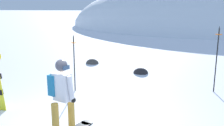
% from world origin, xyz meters
% --- Properties ---
extents(ridge_peak_main, '(37.26, 33.54, 12.81)m').
position_xyz_m(ridge_peak_main, '(3.78, 34.54, 0.00)').
color(ridge_peak_main, white).
rests_on(ridge_peak_main, ground).
extents(snowboarder_main, '(0.70, 1.78, 1.71)m').
position_xyz_m(snowboarder_main, '(-0.30, -0.36, 0.92)').
color(snowboarder_main, black).
rests_on(snowboarder_main, ground).
extents(piste_marker_near, '(0.20, 0.20, 2.16)m').
position_xyz_m(piste_marker_near, '(3.07, 3.70, 1.22)').
color(piste_marker_near, black).
rests_on(piste_marker_near, ground).
extents(piste_marker_far, '(0.20, 0.20, 1.87)m').
position_xyz_m(piste_marker_far, '(-1.36, 2.50, 1.07)').
color(piste_marker_far, black).
rests_on(piste_marker_far, ground).
extents(rock_dark, '(0.64, 0.54, 0.45)m').
position_xyz_m(rock_dark, '(-2.29, 6.48, 0.00)').
color(rock_dark, '#4C4742').
rests_on(rock_dark, ground).
extents(rock_mid, '(0.63, 0.53, 0.44)m').
position_xyz_m(rock_mid, '(0.34, 5.34, 0.00)').
color(rock_mid, '#282628').
rests_on(rock_mid, ground).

